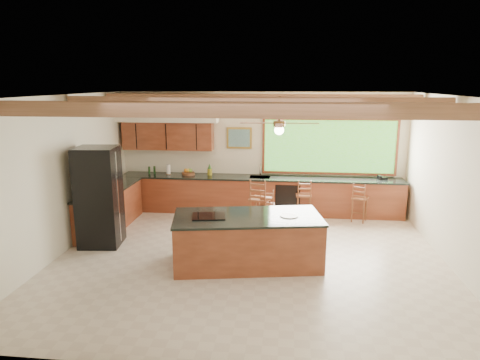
# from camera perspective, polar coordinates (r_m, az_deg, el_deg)

# --- Properties ---
(ground) EXTENTS (7.20, 7.20, 0.00)m
(ground) POSITION_cam_1_polar(r_m,az_deg,el_deg) (8.17, 1.26, -10.38)
(ground) COLOR beige
(ground) RESTS_ON ground
(room_shell) EXTENTS (7.27, 6.54, 3.02)m
(room_shell) POSITION_cam_1_polar(r_m,az_deg,el_deg) (8.23, 0.55, 5.82)
(room_shell) COLOR beige
(room_shell) RESTS_ON ground
(counter_run) EXTENTS (7.12, 3.10, 1.22)m
(counter_run) POSITION_cam_1_polar(r_m,az_deg,el_deg) (10.48, -1.99, -2.39)
(counter_run) COLOR brown
(counter_run) RESTS_ON ground
(island) EXTENTS (2.79, 1.66, 0.93)m
(island) POSITION_cam_1_polar(r_m,az_deg,el_deg) (7.77, 0.98, -7.99)
(island) COLOR brown
(island) RESTS_ON ground
(refrigerator) EXTENTS (0.85, 0.83, 2.00)m
(refrigerator) POSITION_cam_1_polar(r_m,az_deg,el_deg) (8.98, -18.26, -2.13)
(refrigerator) COLOR black
(refrigerator) RESTS_ON ground
(bar_stool_a) EXTENTS (0.53, 0.53, 1.19)m
(bar_stool_a) POSITION_cam_1_polar(r_m,az_deg,el_deg) (9.38, 2.71, -2.73)
(bar_stool_a) COLOR brown
(bar_stool_a) RESTS_ON ground
(bar_stool_b) EXTENTS (0.36, 0.36, 0.96)m
(bar_stool_b) POSITION_cam_1_polar(r_m,az_deg,el_deg) (9.42, 3.57, -3.50)
(bar_stool_b) COLOR brown
(bar_stool_b) RESTS_ON ground
(bar_stool_c) EXTENTS (0.37, 0.37, 1.00)m
(bar_stool_c) POSITION_cam_1_polar(r_m,az_deg,el_deg) (10.23, 8.50, -2.15)
(bar_stool_c) COLOR brown
(bar_stool_c) RESTS_ON ground
(bar_stool_d) EXTENTS (0.44, 0.44, 0.95)m
(bar_stool_d) POSITION_cam_1_polar(r_m,az_deg,el_deg) (10.38, 15.74, -2.48)
(bar_stool_d) COLOR brown
(bar_stool_d) RESTS_ON ground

